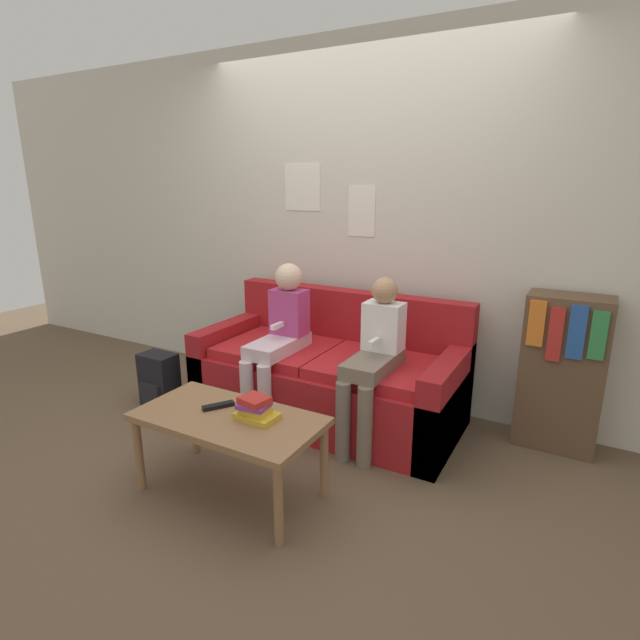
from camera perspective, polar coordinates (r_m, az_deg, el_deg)
The scene contains 10 objects.
ground_plane at distance 3.22m, azimuth -3.55°, elevation -14.48°, with size 10.00×10.00×0.00m, color brown.
wall_back at distance 3.72m, azimuth 4.95°, elevation 10.70°, with size 8.00×0.06×2.60m.
couch at distance 3.51m, azimuth 1.09°, elevation -6.55°, with size 1.81×0.83×0.85m.
coffee_table at distance 2.68m, azimuth -10.41°, elevation -11.71°, with size 0.98×0.51×0.45m.
person_left at distance 3.37m, azimuth -4.71°, elevation -1.58°, with size 0.24×0.57×1.08m.
person_right at distance 3.06m, azimuth 6.19°, elevation -3.99°, with size 0.24×0.57×1.05m.
tv_remote at distance 2.75m, azimuth -11.54°, elevation -9.58°, with size 0.13×0.16×0.02m.
book_stack at distance 2.59m, azimuth -7.37°, elevation -10.09°, with size 0.22×0.16×0.12m.
bookshelf at distance 3.39m, azimuth 25.87°, elevation -5.42°, with size 0.47×0.28×0.97m.
backpack at distance 3.90m, azimuth -17.92°, elevation -6.54°, with size 0.26×0.21×0.40m.
Camera 1 is at (1.53, -2.33, 1.62)m, focal length 28.00 mm.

